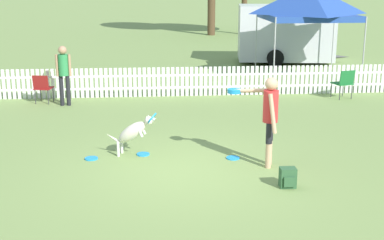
# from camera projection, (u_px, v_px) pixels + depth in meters

# --- Properties ---
(ground_plane) EXTENTS (240.00, 240.00, 0.00)m
(ground_plane) POSITION_uv_depth(u_px,v_px,m) (186.00, 171.00, 9.87)
(ground_plane) COLOR olive
(handler_person) EXTENTS (0.91, 0.90, 1.70)m
(handler_person) POSITION_uv_depth(u_px,v_px,m) (268.00, 111.00, 9.88)
(handler_person) COLOR tan
(handler_person) RESTS_ON ground_plane
(leaping_dog) EXTENTS (1.08, 0.53, 0.91)m
(leaping_dog) POSITION_uv_depth(u_px,v_px,m) (134.00, 131.00, 10.58)
(leaping_dog) COLOR beige
(leaping_dog) RESTS_ON ground_plane
(frisbee_near_handler) EXTENTS (0.26, 0.26, 0.02)m
(frisbee_near_handler) POSITION_uv_depth(u_px,v_px,m) (233.00, 158.00, 10.54)
(frisbee_near_handler) COLOR #1E8CD8
(frisbee_near_handler) RESTS_ON ground_plane
(frisbee_near_dog) EXTENTS (0.26, 0.26, 0.02)m
(frisbee_near_dog) POSITION_uv_depth(u_px,v_px,m) (91.00, 158.00, 10.51)
(frisbee_near_dog) COLOR #1E8CD8
(frisbee_near_dog) RESTS_ON ground_plane
(frisbee_midfield) EXTENTS (0.26, 0.26, 0.02)m
(frisbee_midfield) POSITION_uv_depth(u_px,v_px,m) (143.00, 154.00, 10.76)
(frisbee_midfield) COLOR #1E8CD8
(frisbee_midfield) RESTS_ON ground_plane
(backpack_on_grass) EXTENTS (0.27, 0.24, 0.35)m
(backpack_on_grass) POSITION_uv_depth(u_px,v_px,m) (288.00, 178.00, 9.06)
(backpack_on_grass) COLOR #2D5633
(backpack_on_grass) RESTS_ON ground_plane
(picket_fence) EXTENTS (21.69, 0.04, 0.88)m
(picket_fence) POSITION_uv_depth(u_px,v_px,m) (171.00, 82.00, 15.92)
(picket_fence) COLOR white
(picket_fence) RESTS_ON ground_plane
(folding_chair_blue_left) EXTENTS (0.53, 0.55, 0.82)m
(folding_chair_blue_left) POSITION_uv_depth(u_px,v_px,m) (42.00, 86.00, 15.01)
(folding_chair_blue_left) COLOR #333338
(folding_chair_blue_left) RESTS_ON ground_plane
(folding_chair_center) EXTENTS (0.61, 0.63, 0.86)m
(folding_chair_center) POSITION_uv_depth(u_px,v_px,m) (344.00, 82.00, 15.57)
(folding_chair_center) COLOR #333338
(folding_chair_center) RESTS_ON ground_plane
(canopy_tent_main) EXTENTS (3.03, 3.03, 3.21)m
(canopy_tent_main) POSITION_uv_depth(u_px,v_px,m) (309.00, 2.00, 18.49)
(canopy_tent_main) COLOR #B2B2B2
(canopy_tent_main) RESTS_ON ground_plane
(spectator_standing) EXTENTS (0.42, 0.27, 1.66)m
(spectator_standing) POSITION_uv_depth(u_px,v_px,m) (64.00, 70.00, 14.62)
(spectator_standing) COLOR black
(spectator_standing) RESTS_ON ground_plane
(equipment_trailer) EXTENTS (4.72, 2.67, 2.35)m
(equipment_trailer) POSITION_uv_depth(u_px,v_px,m) (285.00, 33.00, 22.00)
(equipment_trailer) COLOR silver
(equipment_trailer) RESTS_ON ground_plane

